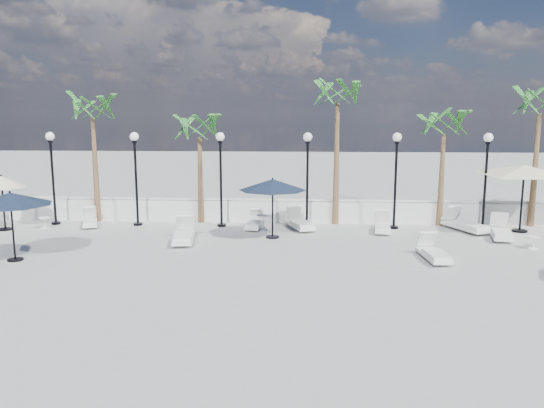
# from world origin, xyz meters

# --- Properties ---
(ground) EXTENTS (100.00, 100.00, 0.00)m
(ground) POSITION_xyz_m (0.00, 0.00, 0.00)
(ground) COLOR #A9AAA4
(ground) RESTS_ON ground
(balustrade) EXTENTS (26.00, 0.30, 1.01)m
(balustrade) POSITION_xyz_m (0.00, 7.50, 0.47)
(balustrade) COLOR silver
(balustrade) RESTS_ON ground
(lamppost_0) EXTENTS (0.36, 0.36, 3.84)m
(lamppost_0) POSITION_xyz_m (-10.50, 6.50, 2.49)
(lamppost_0) COLOR black
(lamppost_0) RESTS_ON ground
(lamppost_1) EXTENTS (0.36, 0.36, 3.84)m
(lamppost_1) POSITION_xyz_m (-7.00, 6.50, 2.49)
(lamppost_1) COLOR black
(lamppost_1) RESTS_ON ground
(lamppost_2) EXTENTS (0.36, 0.36, 3.84)m
(lamppost_2) POSITION_xyz_m (-3.50, 6.50, 2.49)
(lamppost_2) COLOR black
(lamppost_2) RESTS_ON ground
(lamppost_3) EXTENTS (0.36, 0.36, 3.84)m
(lamppost_3) POSITION_xyz_m (0.00, 6.50, 2.49)
(lamppost_3) COLOR black
(lamppost_3) RESTS_ON ground
(lamppost_4) EXTENTS (0.36, 0.36, 3.84)m
(lamppost_4) POSITION_xyz_m (3.50, 6.50, 2.49)
(lamppost_4) COLOR black
(lamppost_4) RESTS_ON ground
(lamppost_5) EXTENTS (0.36, 0.36, 3.84)m
(lamppost_5) POSITION_xyz_m (7.00, 6.50, 2.49)
(lamppost_5) COLOR black
(lamppost_5) RESTS_ON ground
(palm_0) EXTENTS (2.60, 2.60, 5.50)m
(palm_0) POSITION_xyz_m (-9.00, 7.30, 4.53)
(palm_0) COLOR brown
(palm_0) RESTS_ON ground
(palm_1) EXTENTS (2.60, 2.60, 4.70)m
(palm_1) POSITION_xyz_m (-4.50, 7.30, 3.75)
(palm_1) COLOR brown
(palm_1) RESTS_ON ground
(palm_2) EXTENTS (2.60, 2.60, 6.10)m
(palm_2) POSITION_xyz_m (1.20, 7.30, 5.12)
(palm_2) COLOR brown
(palm_2) RESTS_ON ground
(palm_3) EXTENTS (2.60, 2.60, 4.90)m
(palm_3) POSITION_xyz_m (5.50, 7.30, 3.95)
(palm_3) COLOR brown
(palm_3) RESTS_ON ground
(palm_4) EXTENTS (2.60, 2.60, 5.70)m
(palm_4) POSITION_xyz_m (9.20, 7.30, 4.73)
(palm_4) COLOR brown
(palm_4) RESTS_ON ground
(lounger_0) EXTENTS (1.14, 1.78, 0.64)m
(lounger_0) POSITION_xyz_m (-8.92, 6.22, 0.21)
(lounger_0) COLOR white
(lounger_0) RESTS_ON ground
(lounger_1) EXTENTS (0.98, 2.16, 0.78)m
(lounger_1) POSITION_xyz_m (-4.45, 3.70, 0.26)
(lounger_1) COLOR white
(lounger_1) RESTS_ON ground
(lounger_2) EXTENTS (1.29, 2.10, 0.75)m
(lounger_2) POSITION_xyz_m (-0.29, 6.22, 0.25)
(lounger_2) COLOR white
(lounger_2) RESTS_ON ground
(lounger_3) EXTENTS (0.67, 1.73, 0.64)m
(lounger_3) POSITION_xyz_m (-2.11, 6.22, 0.21)
(lounger_3) COLOR white
(lounger_3) RESTS_ON ground
(lounger_4) EXTENTS (0.78, 1.89, 0.69)m
(lounger_4) POSITION_xyz_m (2.95, 5.89, 0.23)
(lounger_4) COLOR white
(lounger_4) RESTS_ON ground
(lounger_5) EXTENTS (0.79, 1.92, 0.70)m
(lounger_5) POSITION_xyz_m (3.98, 1.86, 0.24)
(lounger_5) COLOR white
(lounger_5) RESTS_ON ground
(lounger_6) EXTENTS (1.50, 2.25, 0.81)m
(lounger_6) POSITION_xyz_m (6.22, 6.18, 0.27)
(lounger_6) COLOR white
(lounger_6) RESTS_ON ground
(lounger_7) EXTENTS (1.10, 2.15, 0.77)m
(lounger_7) POSITION_xyz_m (7.18, 4.99, 0.26)
(lounger_7) COLOR white
(lounger_7) RESTS_ON ground
(side_table_0) EXTENTS (0.46, 0.46, 0.44)m
(side_table_0) POSITION_xyz_m (-10.59, 5.71, 0.27)
(side_table_0) COLOR white
(side_table_0) RESTS_ON ground
(side_table_1) EXTENTS (0.56, 0.56, 0.55)m
(side_table_1) POSITION_xyz_m (-1.74, 6.20, 0.33)
(side_table_1) COLOR white
(side_table_1) RESTS_ON ground
(side_table_2) EXTENTS (0.45, 0.45, 0.43)m
(side_table_2) POSITION_xyz_m (7.72, 3.46, 0.26)
(side_table_2) COLOR white
(side_table_2) RESTS_ON ground
(parasol_navy_left) EXTENTS (2.51, 2.51, 2.22)m
(parasol_navy_left) POSITION_xyz_m (-9.21, 1.00, 1.96)
(parasol_navy_left) COLOR black
(parasol_navy_left) RESTS_ON ground
(parasol_navy_mid) EXTENTS (2.52, 2.52, 2.26)m
(parasol_navy_mid) POSITION_xyz_m (-1.29, 4.60, 1.99)
(parasol_navy_mid) COLOR black
(parasol_navy_mid) RESTS_ON ground
(parasol_cream_sq_a) EXTENTS (5.76, 5.76, 2.83)m
(parasol_cream_sq_a) POSITION_xyz_m (8.34, 6.20, 2.62)
(parasol_cream_sq_a) COLOR black
(parasol_cream_sq_a) RESTS_ON ground
(parasol_cream_small) EXTENTS (1.81, 1.81, 2.22)m
(parasol_cream_small) POSITION_xyz_m (-12.00, 5.30, 1.90)
(parasol_cream_small) COLOR black
(parasol_cream_small) RESTS_ON ground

